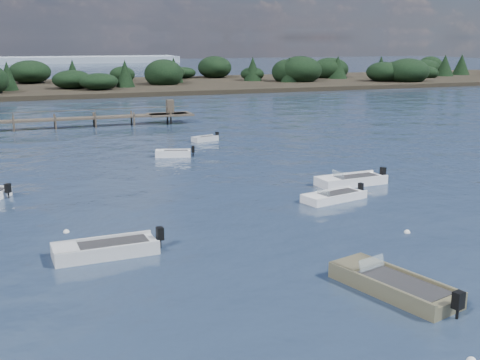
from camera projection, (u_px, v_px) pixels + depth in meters
name	position (u px, v px, depth m)	size (l,w,h in m)	color
ground	(120.00, 113.00, 79.98)	(400.00, 400.00, 0.00)	#182539
tender_far_white	(173.00, 155.00, 50.40)	(3.35, 1.92, 1.12)	white
dinghy_near_olive	(393.00, 288.00, 23.56)	(3.31, 5.74, 1.38)	#706A4B
dinghy_mid_grey	(105.00, 251.00, 27.56)	(5.13, 2.01, 1.29)	#B9BEC1
dinghy_mid_white_b	(351.00, 182.00, 40.81)	(5.24, 2.13, 1.29)	white
tender_far_grey_b	(205.00, 140.00, 57.94)	(2.92, 1.77, 0.98)	#B9BEC1
dinghy_mid_white_a	(334.00, 198.00, 36.89)	(4.53, 2.48, 1.04)	white
buoy_b	(407.00, 233.00, 30.75)	(0.32, 0.32, 0.32)	silver
buoy_c	(66.00, 232.00, 30.80)	(0.32, 0.32, 0.32)	silver
far_headland	(209.00, 76.00, 124.44)	(190.00, 40.00, 5.80)	black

